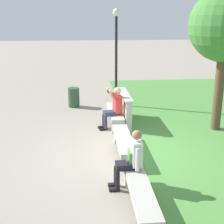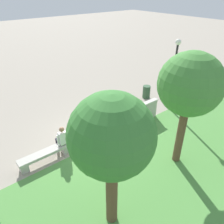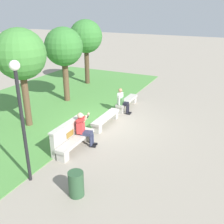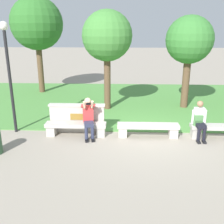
{
  "view_description": "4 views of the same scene",
  "coord_description": "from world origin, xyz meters",
  "views": [
    {
      "loc": [
        7.35,
        -0.96,
        3.41
      ],
      "look_at": [
        -0.39,
        -0.27,
        1.02
      ],
      "focal_mm": 50.0,
      "sensor_mm": 36.0,
      "label": 1
    },
    {
      "loc": [
        4.38,
        6.52,
        5.9
      ],
      "look_at": [
        -1.07,
        -0.31,
        0.77
      ],
      "focal_mm": 35.0,
      "sensor_mm": 36.0,
      "label": 2
    },
    {
      "loc": [
        -9.53,
        -4.93,
        4.98
      ],
      "look_at": [
        -0.4,
        -0.5,
        0.86
      ],
      "focal_mm": 42.0,
      "sensor_mm": 36.0,
      "label": 3
    },
    {
      "loc": [
        -0.86,
        -8.17,
        3.52
      ],
      "look_at": [
        -1.17,
        -0.68,
        1.08
      ],
      "focal_mm": 42.0,
      "sensor_mm": 36.0,
      "label": 4
    }
  ],
  "objects": [
    {
      "name": "grass_strip",
      "position": [
        0.0,
        4.38,
        0.01
      ],
      "size": [
        18.88,
        8.0,
        0.03
      ],
      "primitive_type": "cube",
      "color": "#518E42",
      "rests_on": "ground"
    },
    {
      "name": "tree_behind_wall",
      "position": [
        -5.4,
        6.08,
        3.66
      ],
      "size": [
        2.74,
        2.74,
        5.06
      ],
      "color": "brown",
      "rests_on": "ground"
    },
    {
      "name": "bench_main",
      "position": [
        -2.42,
        0.0,
        0.3
      ],
      "size": [
        2.04,
        0.4,
        0.45
      ],
      "color": "#B7B2A8",
      "rests_on": "ground"
    },
    {
      "name": "bench_mid",
      "position": [
        2.42,
        0.0,
        0.3
      ],
      "size": [
        2.04,
        0.4,
        0.45
      ],
      "color": "#B7B2A8",
      "rests_on": "ground"
    },
    {
      "name": "person_distant",
      "position": [
        1.65,
        -0.07,
        0.67
      ],
      "size": [
        0.48,
        0.68,
        1.26
      ],
      "color": "black",
      "rests_on": "ground"
    },
    {
      "name": "bench_near",
      "position": [
        0.0,
        0.0,
        0.3
      ],
      "size": [
        2.04,
        0.4,
        0.45
      ],
      "color": "#B7B2A8",
      "rests_on": "ground"
    },
    {
      "name": "tree_far_back",
      "position": [
        -1.53,
        3.08,
        3.13
      ],
      "size": [
        2.1,
        2.1,
        4.22
      ],
      "color": "brown",
      "rests_on": "ground"
    },
    {
      "name": "ground_plane",
      "position": [
        0.0,
        0.0,
        0.0
      ],
      "size": [
        80.0,
        80.0,
        0.0
      ],
      "primitive_type": "plane",
      "color": "gray"
    },
    {
      "name": "lamp_post",
      "position": [
        -4.6,
        0.26,
        2.43
      ],
      "size": [
        0.28,
        0.28,
        3.7
      ],
      "color": "black",
      "rests_on": "ground"
    },
    {
      "name": "backpack",
      "position": [
        1.61,
        -0.03,
        0.63
      ],
      "size": [
        0.28,
        0.24,
        0.43
      ],
      "color": "#4C7F47",
      "rests_on": "bench_mid"
    },
    {
      "name": "backrest_wall_with_plaque",
      "position": [
        -2.42,
        0.34,
        0.52
      ],
      "size": [
        1.93,
        0.24,
        1.01
      ],
      "color": "#B7B2A8",
      "rests_on": "ground"
    },
    {
      "name": "person_photographer",
      "position": [
        -1.98,
        -0.08,
        0.74
      ],
      "size": [
        0.52,
        0.77,
        1.32
      ],
      "color": "black",
      "rests_on": "ground"
    },
    {
      "name": "tree_left_background",
      "position": [
        1.94,
        3.45,
        2.95
      ],
      "size": [
        2.02,
        2.02,
        4.02
      ],
      "color": "brown",
      "rests_on": "ground"
    }
  ]
}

